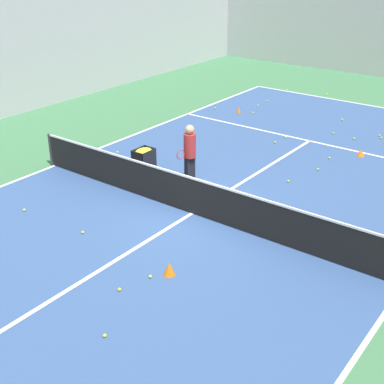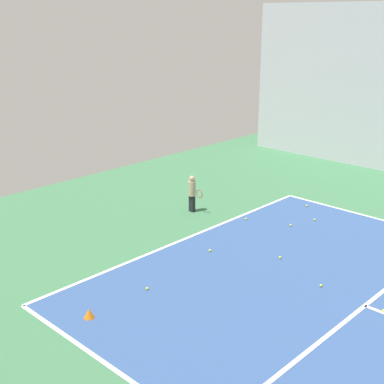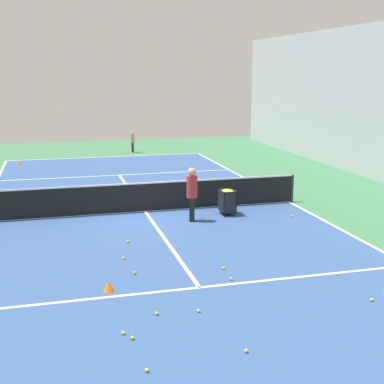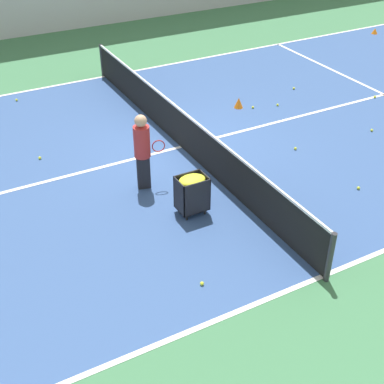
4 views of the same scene
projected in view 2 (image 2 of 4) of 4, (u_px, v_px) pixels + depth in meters
line_baseline_near at (187, 238)px, 15.63m from camera, size 10.63×0.10×0.00m
line_service_near at (365, 306)px, 11.98m from camera, size 10.63×0.10×0.00m
player_near_baseline at (192, 191)px, 17.52m from camera, size 0.26×0.58×1.23m
training_cone_2 at (89, 313)px, 11.48m from camera, size 0.23×0.23×0.21m
tennis_ball_5 at (315, 220)px, 16.92m from camera, size 0.07×0.07×0.07m
tennis_ball_16 at (280, 258)px, 14.29m from camera, size 0.07×0.07×0.07m
tennis_ball_17 at (321, 286)px, 12.81m from camera, size 0.07×0.07×0.07m
tennis_ball_19 at (384, 311)px, 11.72m from camera, size 0.07×0.07×0.07m
tennis_ball_20 at (291, 225)px, 16.49m from camera, size 0.07×0.07×0.07m
tennis_ball_21 at (147, 289)px, 12.67m from camera, size 0.07×0.07×0.07m
tennis_ball_24 at (246, 219)px, 17.00m from camera, size 0.07×0.07×0.07m
tennis_ball_25 at (210, 250)px, 14.71m from camera, size 0.07×0.07×0.07m
tennis_ball_28 at (307, 206)px, 18.16m from camera, size 0.07×0.07×0.07m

